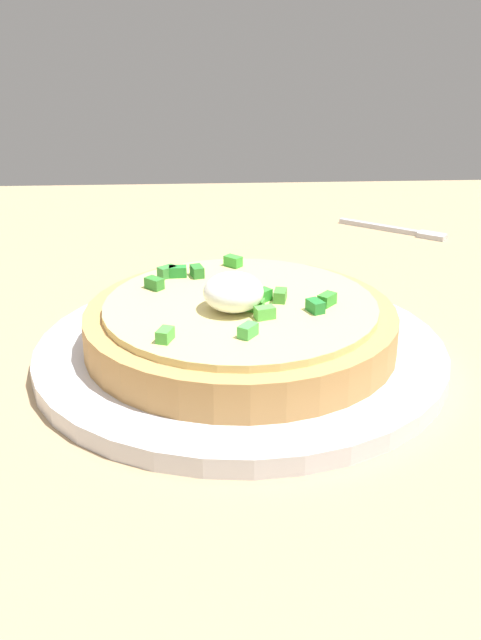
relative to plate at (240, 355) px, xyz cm
name	(u,v)px	position (x,y,z in cm)	size (l,w,h in cm)	color
dining_table	(306,331)	(5.82, 9.10, -2.40)	(97.30, 83.92, 3.49)	tan
plate	(240,355)	(0.00, 0.00, 0.00)	(28.47, 28.47, 1.31)	silver
pizza	(240,325)	(-0.02, -0.02, 2.30)	(21.40, 21.40, 5.75)	tan
fork	(401,231)	(18.18, 29.30, -0.41)	(10.13, 7.43, 0.50)	#B7B7BC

